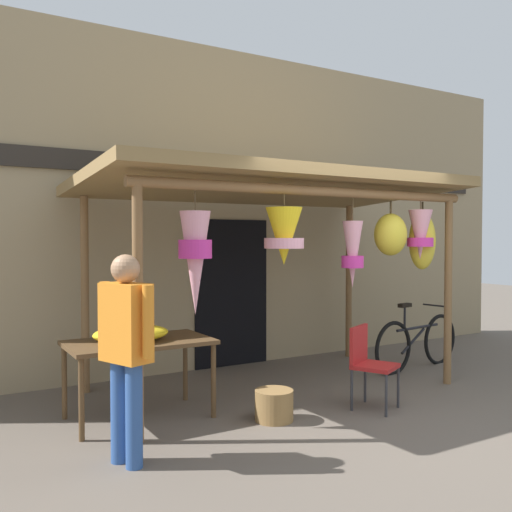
% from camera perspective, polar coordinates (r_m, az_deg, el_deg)
% --- Properties ---
extents(ground_plane, '(30.00, 30.00, 0.00)m').
position_cam_1_polar(ground_plane, '(5.93, 11.02, -15.32)').
color(ground_plane, '#60564C').
extents(shop_facade, '(10.13, 0.29, 4.30)m').
position_cam_1_polar(shop_facade, '(7.84, -1.83, 4.73)').
color(shop_facade, '#9E8966').
rests_on(shop_facade, ground_plane).
extents(market_stall_canopy, '(4.33, 2.32, 2.47)m').
position_cam_1_polar(market_stall_canopy, '(6.35, 3.03, 5.39)').
color(market_stall_canopy, brown).
rests_on(market_stall_canopy, ground_plane).
extents(display_table, '(1.36, 0.79, 0.76)m').
position_cam_1_polar(display_table, '(5.58, -11.83, -9.17)').
color(display_table, brown).
rests_on(display_table, ground_plane).
extents(flower_heap_on_table, '(0.72, 0.51, 0.15)m').
position_cam_1_polar(flower_heap_on_table, '(5.50, -12.44, -7.72)').
color(flower_heap_on_table, yellow).
rests_on(flower_heap_on_table, display_table).
extents(folding_chair, '(0.54, 0.54, 0.84)m').
position_cam_1_polar(folding_chair, '(5.94, 11.37, -10.29)').
color(folding_chair, '#AD1E1E').
rests_on(folding_chair, ground_plane).
extents(wicker_basket_by_table, '(0.37, 0.37, 0.29)m').
position_cam_1_polar(wicker_basket_by_table, '(5.53, 1.86, -14.96)').
color(wicker_basket_by_table, olive).
rests_on(wicker_basket_by_table, ground_plane).
extents(parked_bicycle, '(1.74, 0.44, 0.92)m').
position_cam_1_polar(parked_bicycle, '(7.88, 16.12, -8.47)').
color(parked_bicycle, black).
rests_on(parked_bicycle, ground_plane).
extents(customer_foreground, '(0.35, 0.56, 1.62)m').
position_cam_1_polar(customer_foreground, '(4.43, -13.12, -8.48)').
color(customer_foreground, '#2D5193').
rests_on(customer_foreground, ground_plane).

